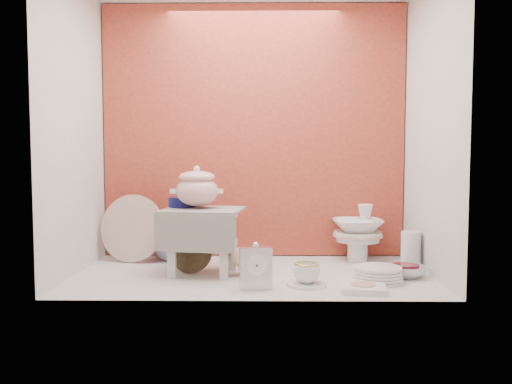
# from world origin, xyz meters

# --- Properties ---
(ground) EXTENTS (1.80, 1.80, 0.00)m
(ground) POSITION_xyz_m (0.00, 0.00, 0.00)
(ground) COLOR silver
(ground) RESTS_ON ground
(niche_shell) EXTENTS (1.86, 1.03, 1.53)m
(niche_shell) POSITION_xyz_m (0.00, 0.18, 0.93)
(niche_shell) COLOR #B5402D
(niche_shell) RESTS_ON ground
(step_stool) EXTENTS (0.44, 0.39, 0.33)m
(step_stool) POSITION_xyz_m (-0.25, 0.01, 0.17)
(step_stool) COLOR silver
(step_stool) RESTS_ON ground
(soup_tureen) EXTENTS (0.34, 0.34, 0.22)m
(soup_tureen) POSITION_xyz_m (-0.28, 0.04, 0.45)
(soup_tureen) COLOR white
(soup_tureen) RESTS_ON step_stool
(cobalt_bowl) EXTENTS (0.17, 0.17, 0.05)m
(cobalt_bowl) POSITION_xyz_m (-0.37, 0.10, 0.36)
(cobalt_bowl) COLOR #0A0D4C
(cobalt_bowl) RESTS_ON step_stool
(floral_platter) EXTENTS (0.40, 0.18, 0.38)m
(floral_platter) POSITION_xyz_m (-0.69, 0.30, 0.19)
(floral_platter) COLOR white
(floral_platter) RESTS_ON ground
(blue_white_vase) EXTENTS (0.25, 0.25, 0.26)m
(blue_white_vase) POSITION_xyz_m (-0.46, 0.37, 0.13)
(blue_white_vase) COLOR white
(blue_white_vase) RESTS_ON ground
(lacquer_tray) EXTENTS (0.25, 0.13, 0.23)m
(lacquer_tray) POSITION_xyz_m (-0.32, 0.02, 0.12)
(lacquer_tray) COLOR black
(lacquer_tray) RESTS_ON ground
(mantel_clock) EXTENTS (0.15, 0.07, 0.21)m
(mantel_clock) POSITION_xyz_m (0.02, -0.31, 0.11)
(mantel_clock) COLOR silver
(mantel_clock) RESTS_ON ground
(plush_pig) EXTENTS (0.27, 0.22, 0.14)m
(plush_pig) POSITION_xyz_m (0.01, -0.04, 0.07)
(plush_pig) COLOR beige
(plush_pig) RESTS_ON ground
(teacup_saucer) EXTENTS (0.22, 0.22, 0.01)m
(teacup_saucer) POSITION_xyz_m (0.26, -0.24, 0.01)
(teacup_saucer) COLOR white
(teacup_saucer) RESTS_ON ground
(gold_rim_teacup) EXTENTS (0.15, 0.15, 0.10)m
(gold_rim_teacup) POSITION_xyz_m (0.26, -0.24, 0.06)
(gold_rim_teacup) COLOR white
(gold_rim_teacup) RESTS_ON teacup_saucer
(lattice_dish) EXTENTS (0.22, 0.22, 0.03)m
(lattice_dish) POSITION_xyz_m (0.51, -0.33, 0.01)
(lattice_dish) COLOR white
(lattice_dish) RESTS_ON ground
(dinner_plate_stack) EXTENTS (0.29, 0.29, 0.07)m
(dinner_plate_stack) POSITION_xyz_m (0.61, -0.16, 0.04)
(dinner_plate_stack) COLOR white
(dinner_plate_stack) RESTS_ON ground
(crystal_bowl) EXTENTS (0.24, 0.24, 0.06)m
(crystal_bowl) POSITION_xyz_m (0.77, -0.06, 0.03)
(crystal_bowl) COLOR silver
(crystal_bowl) RESTS_ON ground
(clear_glass_vase) EXTENTS (0.12, 0.12, 0.21)m
(clear_glass_vase) POSITION_xyz_m (0.84, 0.10, 0.10)
(clear_glass_vase) COLOR silver
(clear_glass_vase) RESTS_ON ground
(porcelain_tower) EXTENTS (0.31, 0.31, 0.33)m
(porcelain_tower) POSITION_xyz_m (0.60, 0.34, 0.16)
(porcelain_tower) COLOR white
(porcelain_tower) RESTS_ON ground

